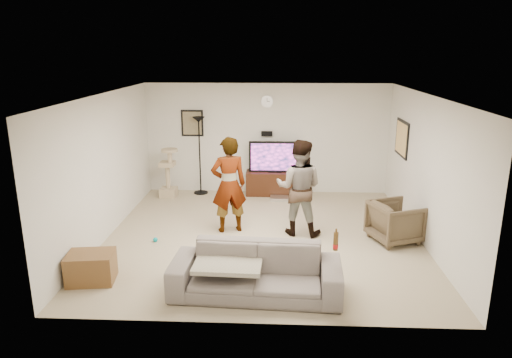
{
  "coord_description": "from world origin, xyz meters",
  "views": [
    {
      "loc": [
        0.24,
        -7.75,
        3.23
      ],
      "look_at": [
        -0.13,
        0.2,
        1.01
      ],
      "focal_mm": 32.78,
      "sensor_mm": 36.0,
      "label": 1
    }
  ],
  "objects_px": {
    "tv_stand": "(275,183)",
    "cat_tree": "(168,173)",
    "person_right": "(299,188)",
    "tv": "(275,157)",
    "sofa": "(256,271)",
    "side_table": "(91,267)",
    "armchair": "(395,222)",
    "beer_bottle": "(336,241)",
    "floor_lamp": "(200,156)",
    "person_left": "(229,185)"
  },
  "relations": [
    {
      "from": "person_left",
      "to": "beer_bottle",
      "type": "distance_m",
      "value": 2.81
    },
    {
      "from": "tv_stand",
      "to": "beer_bottle",
      "type": "bearing_deg",
      "value": -79.62
    },
    {
      "from": "tv_stand",
      "to": "person_left",
      "type": "xyz_separation_m",
      "value": [
        -0.81,
        -2.26,
        0.61
      ]
    },
    {
      "from": "cat_tree",
      "to": "person_right",
      "type": "distance_m",
      "value": 3.52
    },
    {
      "from": "floor_lamp",
      "to": "side_table",
      "type": "height_order",
      "value": "floor_lamp"
    },
    {
      "from": "cat_tree",
      "to": "side_table",
      "type": "distance_m",
      "value": 4.04
    },
    {
      "from": "person_left",
      "to": "armchair",
      "type": "distance_m",
      "value": 2.98
    },
    {
      "from": "tv",
      "to": "beer_bottle",
      "type": "distance_m",
      "value": 4.61
    },
    {
      "from": "side_table",
      "to": "beer_bottle",
      "type": "bearing_deg",
      "value": -4.16
    },
    {
      "from": "tv_stand",
      "to": "sofa",
      "type": "height_order",
      "value": "sofa"
    },
    {
      "from": "beer_bottle",
      "to": "person_right",
      "type": "bearing_deg",
      "value": 100.02
    },
    {
      "from": "floor_lamp",
      "to": "sofa",
      "type": "bearing_deg",
      "value": -71.9
    },
    {
      "from": "person_right",
      "to": "beer_bottle",
      "type": "relative_size",
      "value": 6.89
    },
    {
      "from": "person_left",
      "to": "person_right",
      "type": "relative_size",
      "value": 1.02
    },
    {
      "from": "sofa",
      "to": "side_table",
      "type": "relative_size",
      "value": 3.55
    },
    {
      "from": "armchair",
      "to": "side_table",
      "type": "bearing_deg",
      "value": 88.62
    },
    {
      "from": "sofa",
      "to": "side_table",
      "type": "height_order",
      "value": "sofa"
    },
    {
      "from": "cat_tree",
      "to": "side_table",
      "type": "relative_size",
      "value": 1.73
    },
    {
      "from": "floor_lamp",
      "to": "person_left",
      "type": "height_order",
      "value": "floor_lamp"
    },
    {
      "from": "tv_stand",
      "to": "person_right",
      "type": "distance_m",
      "value": 2.43
    },
    {
      "from": "sofa",
      "to": "person_left",
      "type": "bearing_deg",
      "value": 107.64
    },
    {
      "from": "tv",
      "to": "sofa",
      "type": "distance_m",
      "value": 4.57
    },
    {
      "from": "floor_lamp",
      "to": "cat_tree",
      "type": "relative_size",
      "value": 1.58
    },
    {
      "from": "tv_stand",
      "to": "armchair",
      "type": "bearing_deg",
      "value": -51.19
    },
    {
      "from": "tv_stand",
      "to": "floor_lamp",
      "type": "height_order",
      "value": "floor_lamp"
    },
    {
      "from": "beer_bottle",
      "to": "floor_lamp",
      "type": "bearing_deg",
      "value": 119.15
    },
    {
      "from": "armchair",
      "to": "floor_lamp",
      "type": "bearing_deg",
      "value": 34.27
    },
    {
      "from": "beer_bottle",
      "to": "armchair",
      "type": "distance_m",
      "value": 2.35
    },
    {
      "from": "tv",
      "to": "armchair",
      "type": "distance_m",
      "value": 3.39
    },
    {
      "from": "sofa",
      "to": "beer_bottle",
      "type": "bearing_deg",
      "value": 3.08
    },
    {
      "from": "beer_bottle",
      "to": "armchair",
      "type": "height_order",
      "value": "beer_bottle"
    },
    {
      "from": "tv_stand",
      "to": "tv",
      "type": "xyz_separation_m",
      "value": [
        0.0,
        0.0,
        0.62
      ]
    },
    {
      "from": "floor_lamp",
      "to": "side_table",
      "type": "relative_size",
      "value": 2.74
    },
    {
      "from": "beer_bottle",
      "to": "tv_stand",
      "type": "bearing_deg",
      "value": 100.38
    },
    {
      "from": "tv_stand",
      "to": "beer_bottle",
      "type": "height_order",
      "value": "beer_bottle"
    },
    {
      "from": "sofa",
      "to": "side_table",
      "type": "xyz_separation_m",
      "value": [
        -2.37,
        0.25,
        -0.12
      ]
    },
    {
      "from": "cat_tree",
      "to": "person_left",
      "type": "relative_size",
      "value": 0.64
    },
    {
      "from": "cat_tree",
      "to": "side_table",
      "type": "bearing_deg",
      "value": -92.75
    },
    {
      "from": "person_right",
      "to": "sofa",
      "type": "bearing_deg",
      "value": 85.1
    },
    {
      "from": "tv_stand",
      "to": "beer_bottle",
      "type": "distance_m",
      "value": 4.64
    },
    {
      "from": "tv",
      "to": "armchair",
      "type": "bearing_deg",
      "value": -51.19
    },
    {
      "from": "tv",
      "to": "beer_bottle",
      "type": "xyz_separation_m",
      "value": [
        0.83,
        -4.53,
        -0.1
      ]
    },
    {
      "from": "side_table",
      "to": "floor_lamp",
      "type": "bearing_deg",
      "value": 78.45
    },
    {
      "from": "person_left",
      "to": "cat_tree",
      "type": "bearing_deg",
      "value": -69.54
    },
    {
      "from": "cat_tree",
      "to": "person_right",
      "type": "xyz_separation_m",
      "value": [
        2.84,
        -2.06,
        0.3
      ]
    },
    {
      "from": "person_right",
      "to": "armchair",
      "type": "relative_size",
      "value": 2.22
    },
    {
      "from": "person_left",
      "to": "beer_bottle",
      "type": "bearing_deg",
      "value": 107.74
    },
    {
      "from": "tv_stand",
      "to": "cat_tree",
      "type": "relative_size",
      "value": 1.17
    },
    {
      "from": "tv_stand",
      "to": "floor_lamp",
      "type": "xyz_separation_m",
      "value": [
        -1.71,
        0.03,
        0.61
      ]
    },
    {
      "from": "tv",
      "to": "person_left",
      "type": "height_order",
      "value": "person_left"
    }
  ]
}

